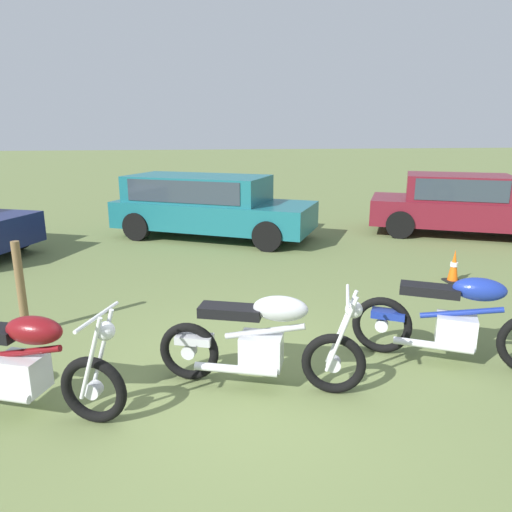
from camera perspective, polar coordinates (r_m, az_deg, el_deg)
name	(u,v)px	position (r m, az deg, el deg)	size (l,w,h in m)	color
ground_plane	(250,388)	(4.81, -0.75, -15.56)	(120.00, 120.00, 0.00)	olive
motorcycle_maroon	(21,364)	(4.70, -26.37, -11.48)	(1.91, 1.02, 1.02)	black
motorcycle_silver	(262,341)	(4.63, 0.72, -10.15)	(1.94, 0.96, 1.02)	black
motorcycle_blue	(457,321)	(5.49, 22.98, -7.14)	(1.92, 1.24, 1.02)	black
car_teal	(206,202)	(11.13, -5.99, 6.49)	(4.82, 3.69, 1.43)	#19606B
car_burgundy	(460,202)	(12.34, 23.26, 6.00)	(4.51, 3.40, 1.43)	maroon
traffic_cone	(454,267)	(8.49, 22.62, -1.25)	(0.25, 0.25, 0.55)	#EA590F
fence_post_wooden	(21,288)	(6.42, -26.35, -3.50)	(0.10, 0.10, 1.17)	brown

